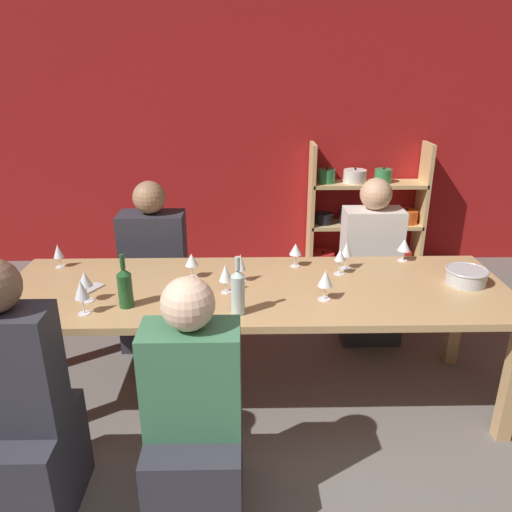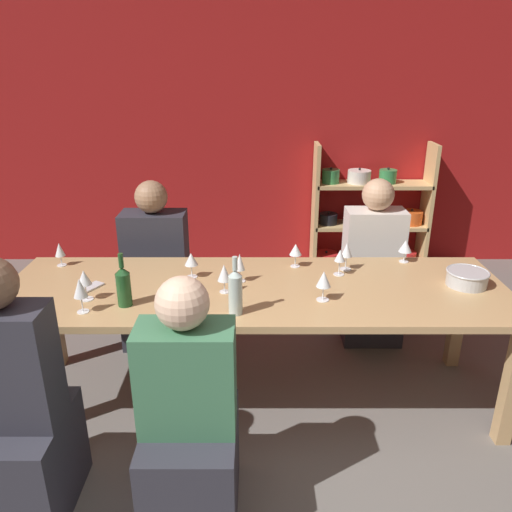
# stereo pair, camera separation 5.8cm
# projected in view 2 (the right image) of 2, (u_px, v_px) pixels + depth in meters

# --- Properties ---
(wall_back_red) EXTENTS (8.80, 0.06, 2.70)m
(wall_back_red) POSITION_uv_depth(u_px,v_px,m) (265.00, 128.00, 4.81)
(wall_back_red) COLOR #A31919
(wall_back_red) RESTS_ON ground_plane
(shelf_unit) EXTENTS (1.13, 0.30, 1.24)m
(shelf_unit) POSITION_uv_depth(u_px,v_px,m) (368.00, 221.00, 4.94)
(shelf_unit) COLOR tan
(shelf_unit) RESTS_ON ground_plane
(dining_table) EXTENTS (2.87, 0.92, 0.76)m
(dining_table) POSITION_uv_depth(u_px,v_px,m) (256.00, 299.00, 2.86)
(dining_table) COLOR tan
(dining_table) RESTS_ON ground_plane
(mixing_bowl) EXTENTS (0.24, 0.24, 0.09)m
(mixing_bowl) POSITION_uv_depth(u_px,v_px,m) (468.00, 278.00, 2.84)
(mixing_bowl) COLOR #B7BABC
(mixing_bowl) RESTS_ON dining_table
(wine_bottle_green) EXTENTS (0.07, 0.07, 0.31)m
(wine_bottle_green) POSITION_uv_depth(u_px,v_px,m) (236.00, 291.00, 2.50)
(wine_bottle_green) COLOR #B2C6C1
(wine_bottle_green) RESTS_ON dining_table
(wine_bottle_dark) EXTENTS (0.08, 0.08, 0.29)m
(wine_bottle_dark) POSITION_uv_depth(u_px,v_px,m) (124.00, 285.00, 2.59)
(wine_bottle_dark) COLOR #1E4C23
(wine_bottle_dark) RESTS_ON dining_table
(wine_glass_white_a) EXTENTS (0.07, 0.07, 0.17)m
(wine_glass_white_a) POSITION_uv_depth(u_px,v_px,m) (347.00, 251.00, 3.03)
(wine_glass_white_a) COLOR white
(wine_glass_white_a) RESTS_ON dining_table
(wine_glass_red_a) EXTENTS (0.08, 0.08, 0.17)m
(wine_glass_red_a) POSITION_uv_depth(u_px,v_px,m) (85.00, 279.00, 2.64)
(wine_glass_red_a) COLOR white
(wine_glass_red_a) RESTS_ON dining_table
(wine_glass_empty_a) EXTENTS (0.06, 0.06, 0.16)m
(wine_glass_empty_a) POSITION_uv_depth(u_px,v_px,m) (341.00, 257.00, 2.96)
(wine_glass_empty_a) COLOR white
(wine_glass_empty_a) RESTS_ON dining_table
(wine_glass_red_b) EXTENTS (0.06, 0.06, 0.17)m
(wine_glass_red_b) POSITION_uv_depth(u_px,v_px,m) (240.00, 263.00, 2.87)
(wine_glass_red_b) COLOR white
(wine_glass_red_b) RESTS_ON dining_table
(wine_glass_white_b) EXTENTS (0.07, 0.07, 0.17)m
(wine_glass_white_b) POSITION_uv_depth(u_px,v_px,m) (225.00, 273.00, 2.73)
(wine_glass_white_b) COLOR white
(wine_glass_white_b) RESTS_ON dining_table
(wine_glass_red_c) EXTENTS (0.08, 0.08, 0.15)m
(wine_glass_red_c) POSITION_uv_depth(u_px,v_px,m) (406.00, 247.00, 3.15)
(wine_glass_red_c) COLOR white
(wine_glass_red_c) RESTS_ON dining_table
(wine_glass_white_c) EXTENTS (0.08, 0.08, 0.15)m
(wine_glass_white_c) POSITION_uv_depth(u_px,v_px,m) (192.00, 260.00, 2.93)
(wine_glass_white_c) COLOR white
(wine_glass_white_c) RESTS_ON dining_table
(wine_glass_empty_b) EXTENTS (0.07, 0.07, 0.19)m
(wine_glass_empty_b) POSITION_uv_depth(u_px,v_px,m) (81.00, 288.00, 2.51)
(wine_glass_empty_b) COLOR white
(wine_glass_empty_b) RESTS_ON dining_table
(wine_glass_red_e) EXTENTS (0.06, 0.06, 0.15)m
(wine_glass_red_e) POSITION_uv_depth(u_px,v_px,m) (60.00, 250.00, 3.10)
(wine_glass_red_e) COLOR white
(wine_glass_red_e) RESTS_ON dining_table
(wine_glass_red_f) EXTENTS (0.08, 0.08, 0.15)m
(wine_glass_red_f) POSITION_uv_depth(u_px,v_px,m) (296.00, 250.00, 3.08)
(wine_glass_red_f) COLOR white
(wine_glass_red_f) RESTS_ON dining_table
(wine_glass_empty_c) EXTENTS (0.08, 0.08, 0.17)m
(wine_glass_empty_c) POSITION_uv_depth(u_px,v_px,m) (324.00, 280.00, 2.64)
(wine_glass_empty_c) COLOR white
(wine_glass_empty_c) RESTS_ON dining_table
(cell_phone) EXTENTS (0.13, 0.17, 0.01)m
(cell_phone) POSITION_uv_depth(u_px,v_px,m) (91.00, 287.00, 2.82)
(cell_phone) COLOR silver
(cell_phone) RESTS_ON dining_table
(person_near_a) EXTENTS (0.41, 0.51, 1.18)m
(person_near_a) POSITION_uv_depth(u_px,v_px,m) (191.00, 432.00, 2.20)
(person_near_a) COLOR #2D2D38
(person_near_a) RESTS_ON ground_plane
(person_far_a) EXTENTS (0.42, 0.53, 1.20)m
(person_far_a) POSITION_uv_depth(u_px,v_px,m) (371.00, 279.00, 3.72)
(person_far_a) COLOR #2D2D38
(person_far_a) RESTS_ON ground_plane
(person_near_b) EXTENTS (0.39, 0.49, 1.25)m
(person_near_b) POSITION_uv_depth(u_px,v_px,m) (20.00, 423.00, 2.20)
(person_near_b) COLOR #2D2D38
(person_near_b) RESTS_ON ground_plane
(person_far_b) EXTENTS (0.46, 0.57, 1.19)m
(person_far_b) POSITION_uv_depth(u_px,v_px,m) (158.00, 282.00, 3.70)
(person_far_b) COLOR #2D2D38
(person_far_b) RESTS_ON ground_plane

